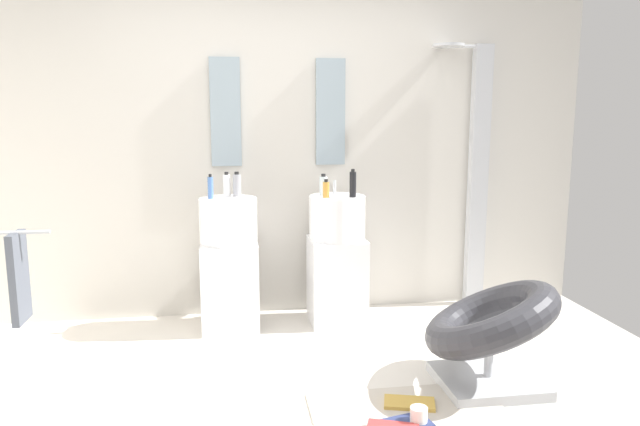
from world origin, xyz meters
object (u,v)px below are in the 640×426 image
(shower_column, at_px, (476,171))
(towel_rack, at_px, (14,281))
(soap_bottle_blue, at_px, (210,187))
(soap_bottle_clear, at_px, (323,186))
(magazine_ochre, at_px, (409,403))
(coffee_mug, at_px, (419,417))
(pedestal_sink_left, at_px, (229,263))
(magazine_navy, at_px, (406,425))
(lounge_chair, at_px, (490,327))
(soap_bottle_grey, at_px, (237,185))
(pedestal_sink_right, at_px, (337,259))
(soap_bottle_black, at_px, (353,184))
(soap_bottle_white, at_px, (227,185))
(soap_bottle_amber, at_px, (326,189))

(shower_column, relative_size, towel_rack, 2.16)
(towel_rack, distance_m, soap_bottle_blue, 1.37)
(soap_bottle_clear, bearing_deg, magazine_ochre, -80.01)
(coffee_mug, relative_size, soap_bottle_blue, 0.57)
(pedestal_sink_left, xyz_separation_m, magazine_navy, (0.84, -1.55, -0.45))
(soap_bottle_clear, bearing_deg, magazine_navy, -84.38)
(shower_column, bearing_deg, lounge_chair, -109.42)
(shower_column, xyz_separation_m, soap_bottle_blue, (-2.05, -0.26, -0.05))
(lounge_chair, relative_size, soap_bottle_grey, 5.96)
(pedestal_sink_right, bearing_deg, pedestal_sink_left, 180.00)
(shower_column, distance_m, lounge_chair, 1.67)
(pedestal_sink_right, distance_m, soap_bottle_black, 0.58)
(magazine_navy, distance_m, soap_bottle_grey, 2.07)
(pedestal_sink_right, height_order, magazine_navy, pedestal_sink_right)
(shower_column, height_order, coffee_mug, shower_column)
(towel_rack, bearing_deg, soap_bottle_white, 38.00)
(shower_column, height_order, magazine_ochre, shower_column)
(soap_bottle_black, bearing_deg, pedestal_sink_left, 174.65)
(pedestal_sink_left, xyz_separation_m, soap_bottle_black, (0.88, -0.08, 0.56))
(towel_rack, xyz_separation_m, soap_bottle_white, (1.16, 0.91, 0.40))
(soap_bottle_grey, relative_size, soap_bottle_amber, 1.36)
(coffee_mug, distance_m, soap_bottle_amber, 1.77)
(shower_column, bearing_deg, magazine_navy, -121.42)
(lounge_chair, bearing_deg, shower_column, 70.58)
(towel_rack, relative_size, soap_bottle_white, 5.44)
(soap_bottle_black, bearing_deg, towel_rack, -160.41)
(soap_bottle_grey, distance_m, soap_bottle_amber, 0.64)
(magazine_ochre, xyz_separation_m, soap_bottle_amber, (-0.24, 1.26, 0.98))
(pedestal_sink_right, relative_size, magazine_navy, 4.32)
(towel_rack, height_order, magazine_ochre, towel_rack)
(towel_rack, distance_m, magazine_ochre, 2.24)
(lounge_chair, height_order, soap_bottle_amber, soap_bottle_amber)
(shower_column, distance_m, soap_bottle_amber, 1.30)
(shower_column, height_order, lounge_chair, shower_column)
(pedestal_sink_left, relative_size, soap_bottle_clear, 6.67)
(coffee_mug, distance_m, soap_bottle_grey, 2.07)
(shower_column, relative_size, magazine_ochre, 7.71)
(shower_column, distance_m, towel_rack, 3.31)
(towel_rack, bearing_deg, soap_bottle_clear, 24.50)
(pedestal_sink_right, distance_m, soap_bottle_clear, 0.55)
(pedestal_sink_right, xyz_separation_m, shower_column, (1.16, 0.25, 0.60))
(pedestal_sink_left, bearing_deg, soap_bottle_black, -5.35)
(soap_bottle_white, relative_size, soap_bottle_black, 0.88)
(magazine_navy, bearing_deg, lounge_chair, 19.48)
(lounge_chair, xyz_separation_m, soap_bottle_clear, (-0.76, 1.20, 0.67))
(coffee_mug, bearing_deg, soap_bottle_white, 118.93)
(lounge_chair, bearing_deg, soap_bottle_black, 117.48)
(coffee_mug, height_order, soap_bottle_amber, soap_bottle_amber)
(pedestal_sink_left, xyz_separation_m, soap_bottle_white, (-0.00, 0.10, 0.55))
(soap_bottle_blue, bearing_deg, lounge_chair, -36.59)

